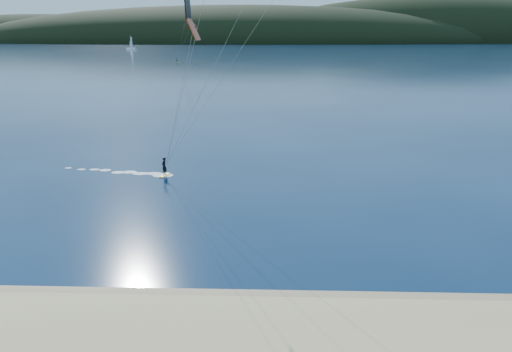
# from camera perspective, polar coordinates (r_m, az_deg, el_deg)

# --- Properties ---
(wet_sand) EXTENTS (220.00, 2.50, 0.10)m
(wet_sand) POSITION_cam_1_polar(r_m,az_deg,el_deg) (23.76, -6.90, -15.47)
(wet_sand) COLOR #948056
(wet_sand) RESTS_ON ground
(headland) EXTENTS (1200.00, 310.00, 140.00)m
(headland) POSITION_cam_1_polar(r_m,az_deg,el_deg) (760.62, 1.62, 16.34)
(headland) COLOR black
(headland) RESTS_ON ground
(kitesurfer_near) EXTENTS (23.42, 9.86, 19.27)m
(kitesurfer_near) POSITION_cam_1_polar(r_m,az_deg,el_deg) (34.58, -2.03, 19.90)
(kitesurfer_near) COLOR yellow
(kitesurfer_near) RESTS_ON ground
(kitesurfer_far) EXTENTS (11.62, 7.23, 17.10)m
(kitesurfer_far) POSITION_cam_1_polar(r_m,az_deg,el_deg) (219.46, -8.28, 17.63)
(kitesurfer_far) COLOR yellow
(kitesurfer_far) RESTS_ON ground
(sailboat) EXTENTS (8.73, 5.45, 12.17)m
(sailboat) POSITION_cam_1_polar(r_m,az_deg,el_deg) (425.05, -15.31, 15.12)
(sailboat) COLOR white
(sailboat) RESTS_ON ground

